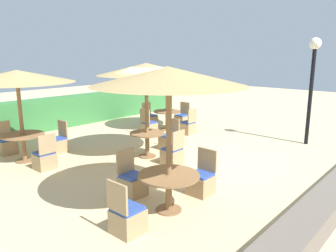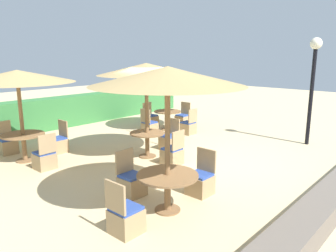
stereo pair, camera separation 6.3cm
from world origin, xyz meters
name	(u,v)px [view 1 (the left image)]	position (x,y,z in m)	size (l,w,h in m)	color
ground_plane	(185,162)	(0.00, 0.00, 0.00)	(40.00, 40.00, 0.00)	#D1BA8C
hedge_row	(57,113)	(0.00, 6.35, 0.59)	(13.00, 0.70, 1.19)	#387A3D
stone_border	(336,193)	(0.00, -3.74, 0.20)	(10.00, 0.56, 0.40)	#6B6056
lamp_post	(313,70)	(3.99, -1.81, 2.35)	(0.36, 0.36, 3.32)	black
parasol_back_right	(167,71)	(2.54, 2.88, 2.22)	(2.46, 2.46, 2.39)	olive
round_table_back_right	(167,115)	(2.54, 2.88, 0.56)	(1.02, 1.02, 0.72)	olive
patio_chair_back_right_south	(188,127)	(2.52, 1.86, 0.26)	(0.46, 0.46, 0.93)	tan
patio_chair_back_right_west	(149,127)	(1.59, 2.92, 0.26)	(0.46, 0.46, 0.93)	tan
patio_chair_back_right_north	(150,119)	(2.59, 3.84, 0.26)	(0.46, 0.46, 0.93)	tan
patio_chair_back_right_east	(182,119)	(3.48, 2.91, 0.26)	(0.46, 0.46, 0.93)	tan
parasol_front_left	(169,77)	(-2.37, -1.50, 2.46)	(2.69, 2.69, 2.63)	olive
round_table_front_left	(169,182)	(-2.37, -1.50, 0.57)	(1.13, 1.13, 0.71)	olive
patio_chair_front_left_east	(201,182)	(-1.37, -1.52, 0.26)	(0.46, 0.46, 0.93)	tan
patio_chair_front_left_west	(127,218)	(-3.40, -1.51, 0.26)	(0.46, 0.46, 0.93)	tan
patio_chair_front_left_north	(132,183)	(-2.36, -0.49, 0.26)	(0.46, 0.46, 0.93)	tan
parasol_center	(146,70)	(-0.33, 1.08, 2.43)	(2.64, 2.64, 2.60)	olive
round_table_center	(147,138)	(-0.33, 1.08, 0.53)	(0.97, 0.97, 0.70)	olive
patio_chair_center_south	(173,155)	(-0.36, 0.12, 0.26)	(0.46, 0.46, 0.93)	tan
patio_chair_center_east	(169,141)	(0.61, 1.09, 0.26)	(0.46, 0.46, 0.93)	tan
parasol_back_left	(17,77)	(-2.80, 3.28, 2.27)	(2.90, 2.90, 2.44)	olive
round_table_back_left	(23,140)	(-2.80, 3.28, 0.60)	(1.11, 1.11, 0.75)	olive
patio_chair_back_left_north	(7,145)	(-2.82, 4.34, 0.26)	(0.46, 0.46, 0.93)	tan
patio_chair_back_left_south	(45,159)	(-2.75, 2.29, 0.26)	(0.46, 0.46, 0.93)	tan
patio_chair_back_left_east	(58,144)	(-1.78, 3.33, 0.26)	(0.46, 0.46, 0.93)	tan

